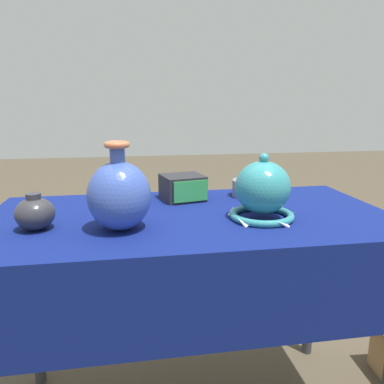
{
  "coord_description": "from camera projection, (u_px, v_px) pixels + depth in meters",
  "views": [
    {
      "loc": [
        -0.19,
        -1.15,
        1.13
      ],
      "look_at": [
        -0.01,
        -0.06,
        0.87
      ],
      "focal_mm": 35.0,
      "sensor_mm": 36.0,
      "label": 1
    }
  ],
  "objects": [
    {
      "name": "vase_dome_bell",
      "position": [
        263.0,
        192.0,
        1.15
      ],
      "size": [
        0.21,
        0.22,
        0.21
      ],
      "color": "teal",
      "rests_on": "display_table"
    },
    {
      "name": "display_table",
      "position": [
        192.0,
        241.0,
        1.22
      ],
      "size": [
        1.3,
        0.65,
        0.78
      ],
      "color": "#38383D",
      "rests_on": "ground_plane"
    },
    {
      "name": "pot_squat_slate",
      "position": [
        251.0,
        188.0,
        1.44
      ],
      "size": [
        0.14,
        0.14,
        0.06
      ],
      "primitive_type": "cylinder",
      "color": "slate",
      "rests_on": "display_table"
    },
    {
      "name": "vase_tall_bulbous",
      "position": [
        119.0,
        195.0,
        1.04
      ],
      "size": [
        0.18,
        0.18,
        0.25
      ],
      "color": "#3851A8",
      "rests_on": "display_table"
    },
    {
      "name": "mosaic_tile_box",
      "position": [
        184.0,
        187.0,
        1.39
      ],
      "size": [
        0.17,
        0.17,
        0.09
      ],
      "rotation": [
        0.0,
        0.0,
        0.22
      ],
      "color": "#232328",
      "rests_on": "display_table"
    },
    {
      "name": "jar_round_charcoal",
      "position": [
        35.0,
        213.0,
        1.05
      ],
      "size": [
        0.11,
        0.11,
        0.11
      ],
      "color": "#2D2D33",
      "rests_on": "display_table"
    }
  ]
}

